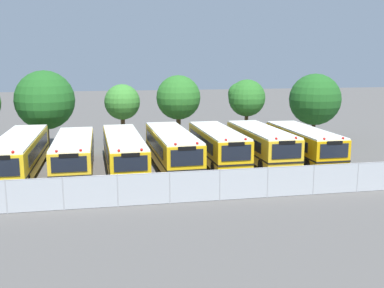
{
  "coord_description": "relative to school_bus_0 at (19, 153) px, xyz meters",
  "views": [
    {
      "loc": [
        -4.75,
        -31.89,
        7.73
      ],
      "look_at": [
        1.57,
        0.0,
        1.6
      ],
      "focal_mm": 42.65,
      "sensor_mm": 36.0,
      "label": 1
    }
  ],
  "objects": [
    {
      "name": "tree_1",
      "position": [
        0.82,
        8.79,
        2.78
      ],
      "size": [
        5.04,
        5.04,
        6.74
      ],
      "color": "#4C3823",
      "rests_on": "ground_plane"
    },
    {
      "name": "school_bus_4",
      "position": [
        13.82,
        0.22,
        0.01
      ],
      "size": [
        2.56,
        9.43,
        2.72
      ],
      "rotation": [
        0.0,
        0.0,
        3.15
      ],
      "color": "yellow",
      "rests_on": "ground_plane"
    },
    {
      "name": "school_bus_0",
      "position": [
        0.0,
        0.0,
        0.0
      ],
      "size": [
        2.6,
        11.55,
        2.7
      ],
      "rotation": [
        0.0,
        0.0,
        3.13
      ],
      "color": "yellow",
      "rests_on": "ground_plane"
    },
    {
      "name": "school_bus_5",
      "position": [
        17.24,
        0.38,
        -0.01
      ],
      "size": [
        2.73,
        9.66,
        2.68
      ],
      "rotation": [
        0.0,
        0.0,
        3.16
      ],
      "color": "yellow",
      "rests_on": "ground_plane"
    },
    {
      "name": "school_bus_2",
      "position": [
        6.97,
        0.17,
        -0.09
      ],
      "size": [
        2.76,
        11.57,
        2.52
      ],
      "rotation": [
        0.0,
        0.0,
        3.17
      ],
      "color": "yellow",
      "rests_on": "ground_plane"
    },
    {
      "name": "chainlink_fence",
      "position": [
        10.39,
        -8.3,
        -0.5
      ],
      "size": [
        25.02,
        0.07,
        1.77
      ],
      "color": "#9EA0A3",
      "rests_on": "ground_plane"
    },
    {
      "name": "school_bus_3",
      "position": [
        10.4,
        0.01,
        0.0
      ],
      "size": [
        2.79,
        10.56,
        2.71
      ],
      "rotation": [
        0.0,
        0.0,
        3.17
      ],
      "color": "yellow",
      "rests_on": "ground_plane"
    },
    {
      "name": "tree_5",
      "position": [
        25.44,
        8.44,
        2.43
      ],
      "size": [
        4.87,
        4.87,
        6.32
      ],
      "color": "#4C3823",
      "rests_on": "ground_plane"
    },
    {
      "name": "tree_2",
      "position": [
        7.39,
        10.05,
        2.42
      ],
      "size": [
        3.22,
        3.22,
        5.44
      ],
      "color": "#4C3823",
      "rests_on": "ground_plane"
    },
    {
      "name": "school_bus_1",
      "position": [
        3.56,
        0.02,
        -0.1
      ],
      "size": [
        2.59,
        10.15,
        2.51
      ],
      "rotation": [
        0.0,
        0.0,
        3.14
      ],
      "color": "yellow",
      "rests_on": "ground_plane"
    },
    {
      "name": "tree_4",
      "position": [
        18.29,
        7.67,
        2.83
      ],
      "size": [
        3.36,
        3.33,
        5.87
      ],
      "color": "#4C3823",
      "rests_on": "ground_plane"
    },
    {
      "name": "ground_plane",
      "position": [
        10.33,
        0.19,
        -1.42
      ],
      "size": [
        160.0,
        160.0,
        0.0
      ],
      "primitive_type": "plane",
      "color": "#514F4C"
    },
    {
      "name": "tree_3",
      "position": [
        12.2,
        8.69,
        2.88
      ],
      "size": [
        3.98,
        3.98,
        6.25
      ],
      "color": "#4C3823",
      "rests_on": "ground_plane"
    },
    {
      "name": "school_bus_6",
      "position": [
        20.54,
        0.1,
        -0.06
      ],
      "size": [
        2.59,
        9.52,
        2.59
      ],
      "rotation": [
        0.0,
        0.0,
        3.15
      ],
      "color": "#EAA80C",
      "rests_on": "ground_plane"
    },
    {
      "name": "traffic_cone",
      "position": [
        16.65,
        -6.82,
        -1.14
      ],
      "size": [
        0.43,
        0.43,
        0.57
      ],
      "primitive_type": "cone",
      "color": "#EA5914",
      "rests_on": "ground_plane"
    }
  ]
}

